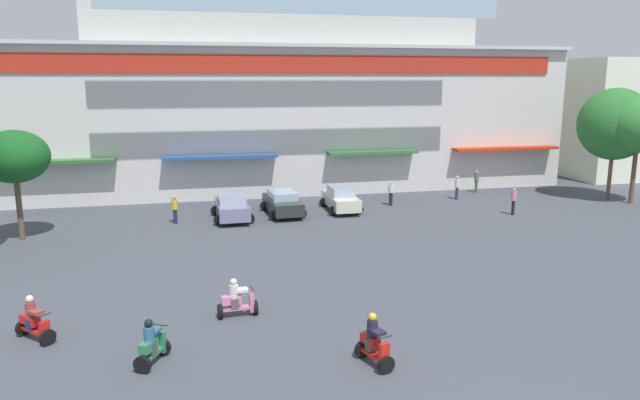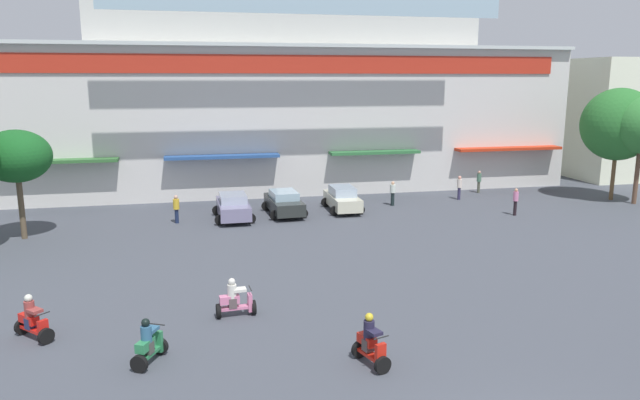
{
  "view_description": "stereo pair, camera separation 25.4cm",
  "coord_description": "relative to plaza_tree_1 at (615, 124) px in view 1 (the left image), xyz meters",
  "views": [
    {
      "loc": [
        -7.51,
        -10.18,
        8.27
      ],
      "look_at": [
        -1.6,
        15.49,
        2.8
      ],
      "focal_mm": 33.02,
      "sensor_mm": 36.0,
      "label": 1
    },
    {
      "loc": [
        -7.26,
        -10.23,
        8.27
      ],
      "look_at": [
        -1.6,
        15.49,
        2.8
      ],
      "focal_mm": 33.02,
      "sensor_mm": 36.0,
      "label": 2
    }
  ],
  "objects": [
    {
      "name": "scooter_rider_2",
      "position": [
        -33.53,
        -15.37,
        -4.59
      ],
      "size": [
        1.4,
        1.42,
        1.49
      ],
      "color": "black",
      "rests_on": "ground"
    },
    {
      "name": "ground_plane",
      "position": [
        -21.03,
        -11.43,
        -5.19
      ],
      "size": [
        128.0,
        128.0,
        0.0
      ],
      "primitive_type": "plane",
      "color": "#424750"
    },
    {
      "name": "pedestrian_3",
      "position": [
        -15.45,
        1.42,
        -4.28
      ],
      "size": [
        0.54,
        0.54,
        1.62
      ],
      "color": "black",
      "rests_on": "ground"
    },
    {
      "name": "parked_car_1",
      "position": [
        -22.85,
        0.41,
        -4.44
      ],
      "size": [
        2.5,
        4.43,
        1.47
      ],
      "color": "#282C2A",
      "rests_on": "ground"
    },
    {
      "name": "pedestrian_4",
      "position": [
        -9.06,
        -2.9,
        -4.22
      ],
      "size": [
        0.32,
        0.32,
        1.68
      ],
      "color": "black",
      "rests_on": "ground"
    },
    {
      "name": "colonial_building",
      "position": [
        -21.03,
        11.53,
        4.3
      ],
      "size": [
        41.72,
        16.31,
        21.67
      ],
      "color": "silver",
      "rests_on": "ground"
    },
    {
      "name": "scooter_rider_4",
      "position": [
        -23.43,
        -19.42,
        -4.53
      ],
      "size": [
        0.9,
        1.4,
        1.59
      ],
      "color": "black",
      "rests_on": "ground"
    },
    {
      "name": "flank_building_right",
      "position": [
        6.99,
        9.42,
        -0.27
      ],
      "size": [
        8.23,
        8.95,
        9.85
      ],
      "color": "white",
      "rests_on": "ground"
    },
    {
      "name": "parked_car_0",
      "position": [
        -26.01,
        -0.22,
        -4.41
      ],
      "size": [
        2.41,
        4.18,
        1.54
      ],
      "color": "slate",
      "rests_on": "ground"
    },
    {
      "name": "scooter_rider_1",
      "position": [
        -29.77,
        -17.92,
        -4.59
      ],
      "size": [
        1.06,
        1.41,
        1.45
      ],
      "color": "black",
      "rests_on": "ground"
    },
    {
      "name": "pedestrian_2",
      "position": [
        -10.3,
        2.29,
        -4.24
      ],
      "size": [
        0.46,
        0.46,
        1.66
      ],
      "color": "#2F2C4C",
      "rests_on": "ground"
    },
    {
      "name": "scooter_rider_5",
      "position": [
        -27.02,
        -14.93,
        -4.61
      ],
      "size": [
        1.41,
        0.62,
        1.42
      ],
      "color": "black",
      "rests_on": "ground"
    },
    {
      "name": "plaza_tree_1",
      "position": [
        0.0,
        0.0,
        0.0
      ],
      "size": [
        5.02,
        4.53,
        7.64
      ],
      "color": "brown",
      "rests_on": "ground"
    },
    {
      "name": "pedestrian_1",
      "position": [
        -7.81,
        4.24,
        -4.26
      ],
      "size": [
        0.38,
        0.38,
        1.63
      ],
      "color": "#4C4F3F",
      "rests_on": "ground"
    },
    {
      "name": "parked_car_2",
      "position": [
        -19.06,
        0.67,
        -4.41
      ],
      "size": [
        2.23,
        4.19,
        1.56
      ],
      "color": "beige",
      "rests_on": "ground"
    },
    {
      "name": "pedestrian_0",
      "position": [
        -29.29,
        -0.45,
        -4.25
      ],
      "size": [
        0.39,
        0.39,
        1.66
      ],
      "color": "#192443",
      "rests_on": "ground"
    },
    {
      "name": "plaza_tree_3",
      "position": [
        0.59,
        -1.5,
        0.02
      ],
      "size": [
        4.05,
        3.63,
        7.08
      ],
      "color": "brown",
      "rests_on": "ground"
    },
    {
      "name": "plaza_tree_2",
      "position": [
        -37.05,
        -2.19,
        -0.85
      ],
      "size": [
        3.48,
        3.46,
        5.71
      ],
      "color": "brown",
      "rests_on": "ground"
    }
  ]
}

